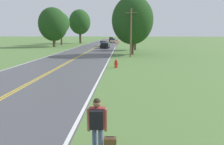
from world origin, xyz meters
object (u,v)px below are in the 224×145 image
at_px(tree_mid_treeline, 61,23).
at_px(tree_far_back, 136,29).
at_px(tree_left_verge, 53,24).
at_px(car_maroon_van_mid_far, 111,39).
at_px(car_black_hatchback_nearest, 105,45).
at_px(tree_right_cluster, 80,22).
at_px(car_champagne_sedan_mid_near, 113,40).
at_px(traffic_sign, 117,45).
at_px(tree_behind_sign, 132,21).
at_px(fire_hydrant, 116,64).
at_px(car_white_suv_approaching, 104,43).
at_px(hitchhiker_person, 97,122).

distance_m(tree_mid_treeline, tree_far_back, 27.26).
xyz_separation_m(tree_left_verge, tree_mid_treeline, (-0.41, 7.91, 0.73)).
bearing_deg(tree_far_back, car_maroon_van_mid_far, 100.02).
xyz_separation_m(tree_mid_treeline, car_black_hatchback_nearest, (14.29, -11.81, -5.75)).
bearing_deg(tree_far_back, tree_right_cluster, 123.05).
bearing_deg(car_champagne_sedan_mid_near, traffic_sign, 3.80).
bearing_deg(car_champagne_sedan_mid_near, tree_behind_sign, 7.60).
bearing_deg(fire_hydrant, car_champagne_sedan_mid_near, 93.14).
xyz_separation_m(tree_behind_sign, tree_far_back, (1.11, 9.00, -1.32)).
bearing_deg(tree_mid_treeline, traffic_sign, -60.88).
bearing_deg(car_white_suv_approaching, car_black_hatchback_nearest, 8.40).
distance_m(hitchhiker_person, tree_right_cluster, 66.63).
bearing_deg(tree_mid_treeline, tree_left_verge, -87.06).
bearing_deg(tree_left_verge, hitchhiker_person, -69.69).
height_order(tree_right_cluster, car_champagne_sedan_mid_near, tree_right_cluster).
relative_size(fire_hydrant, traffic_sign, 0.33).
bearing_deg(traffic_sign, tree_left_verge, 125.93).
bearing_deg(tree_behind_sign, hitchhiker_person, -94.60).
height_order(traffic_sign, car_maroon_van_mid_far, traffic_sign).
relative_size(tree_mid_treeline, tree_far_back, 1.41).
bearing_deg(fire_hydrant, traffic_sign, 91.15).
distance_m(fire_hydrant, tree_behind_sign, 14.46).
relative_size(traffic_sign, car_champagne_sedan_mid_near, 0.55).
bearing_deg(tree_far_back, tree_behind_sign, -97.00).
height_order(tree_behind_sign, tree_far_back, tree_behind_sign).
relative_size(fire_hydrant, tree_left_verge, 0.09).
xyz_separation_m(tree_behind_sign, car_champagne_sedan_mid_near, (-5.26, 41.38, -4.82)).
xyz_separation_m(tree_left_verge, car_maroon_van_mid_far, (13.19, 33.97, -4.84)).
relative_size(hitchhiker_person, car_white_suv_approaching, 0.37).
height_order(tree_mid_treeline, car_champagne_sedan_mid_near, tree_mid_treeline).
bearing_deg(fire_hydrant, car_white_suv_approaching, 97.54).
xyz_separation_m(tree_behind_sign, tree_right_cluster, (-16.44, 35.96, 1.62)).
xyz_separation_m(car_white_suv_approaching, car_maroon_van_mid_far, (0.22, 31.70, 0.10)).
height_order(tree_left_verge, tree_behind_sign, tree_left_verge).
distance_m(tree_far_back, car_maroon_van_mid_far, 43.84).
distance_m(traffic_sign, car_white_suv_approaching, 26.48).
bearing_deg(tree_behind_sign, tree_right_cluster, 114.57).
distance_m(tree_mid_treeline, tree_right_cluster, 10.65).
bearing_deg(hitchhiker_person, tree_mid_treeline, 15.99).
relative_size(hitchhiker_person, fire_hydrant, 2.07).
distance_m(hitchhiker_person, car_maroon_van_mid_far, 81.02).
relative_size(fire_hydrant, tree_far_back, 0.13).
height_order(tree_far_back, car_white_suv_approaching, tree_far_back).
xyz_separation_m(fire_hydrant, tree_left_verge, (-17.43, 31.37, 5.35)).
xyz_separation_m(fire_hydrant, car_maroon_van_mid_far, (-4.23, 65.34, 0.51)).
distance_m(tree_behind_sign, car_champagne_sedan_mid_near, 41.99).
height_order(car_champagne_sedan_mid_near, car_maroon_van_mid_far, car_maroon_van_mid_far).
height_order(fire_hydrant, tree_far_back, tree_far_back).
height_order(traffic_sign, tree_far_back, tree_far_back).
height_order(fire_hydrant, tree_behind_sign, tree_behind_sign).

